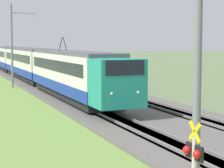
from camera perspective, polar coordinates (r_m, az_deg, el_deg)
name	(u,v)px	position (r m, az deg, el deg)	size (l,w,h in m)	color
ballast_main	(24,78)	(56.02, -11.45, 0.74)	(240.00, 4.40, 0.30)	#605B56
ballast_adjacent	(58,77)	(56.89, -7.06, 0.88)	(240.00, 4.40, 0.30)	#605B56
track_main	(24,78)	(56.02, -11.45, 0.75)	(240.00, 1.57, 0.45)	#4C4238
track_adjacent	(58,77)	(56.89, -7.06, 0.89)	(240.00, 1.57, 0.45)	#4C4238
passenger_train	(28,62)	(52.63, -10.90, 2.89)	(59.53, 2.86, 5.09)	teal
catenary_mast_near	(200,45)	(11.70, 11.39, 4.99)	(0.22, 2.56, 8.91)	slate
catenary_mast_mid	(12,45)	(45.05, -12.88, 4.99)	(0.22, 2.56, 8.50)	slate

